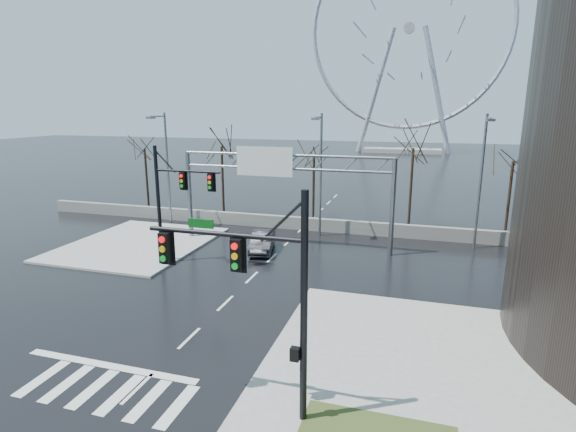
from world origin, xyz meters
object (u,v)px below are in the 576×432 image
at_px(ferris_wheel, 409,37).
at_px(car, 262,241).
at_px(signal_mast_near, 263,283).
at_px(signal_mast_far, 173,194).
at_px(sign_gantry, 279,179).

xyz_separation_m(ferris_wheel, car, (-6.19, -81.71, -25.40)).
bearing_deg(car, signal_mast_near, -82.57).
xyz_separation_m(signal_mast_far, car, (4.68, 4.33, -4.10)).
height_order(signal_mast_near, sign_gantry, signal_mast_near).
relative_size(signal_mast_far, ferris_wheel, 0.16).
xyz_separation_m(signal_mast_far, ferris_wheel, (10.87, 86.04, 21.30)).
bearing_deg(signal_mast_far, car, 42.78).
relative_size(signal_mast_far, sign_gantry, 0.49).
height_order(signal_mast_near, ferris_wheel, ferris_wheel).
bearing_deg(sign_gantry, ferris_wheel, 86.16).
xyz_separation_m(signal_mast_near, car, (-6.33, 17.33, -4.14)).
relative_size(sign_gantry, ferris_wheel, 0.32).
distance_m(signal_mast_near, signal_mast_far, 17.03).
distance_m(sign_gantry, ferris_wheel, 82.91).
bearing_deg(ferris_wheel, sign_gantry, -93.84).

